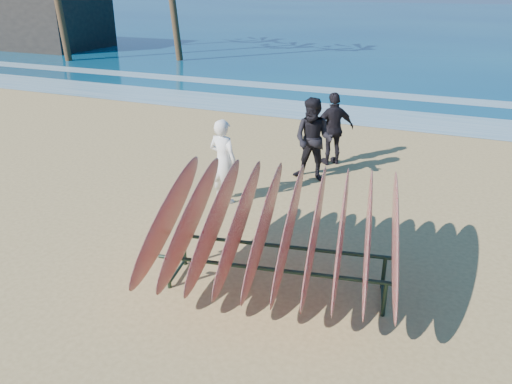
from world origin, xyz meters
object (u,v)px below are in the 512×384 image
at_px(person_dark_a, 313,140).
at_px(building, 29,14).
at_px(person_white, 223,161).
at_px(person_dark_b, 334,129).
at_px(surfboard_rack, 277,226).

distance_m(person_dark_a, building, 28.55).
relative_size(person_white, person_dark_b, 0.97).
height_order(person_white, building, building).
height_order(surfboard_rack, building, building).
relative_size(surfboard_rack, person_dark_b, 2.12).
xyz_separation_m(person_white, building, (-22.53, 17.57, 1.24)).
bearing_deg(person_white, person_dark_a, -113.80).
bearing_deg(surfboard_rack, person_white, 119.29).
distance_m(surfboard_rack, person_white, 3.19).
xyz_separation_m(surfboard_rack, person_dark_a, (-0.77, 4.27, -0.09)).
xyz_separation_m(surfboard_rack, person_white, (-2.02, 2.46, -0.15)).
distance_m(surfboard_rack, person_dark_a, 4.34).
bearing_deg(person_dark_a, surfboard_rack, -76.82).
relative_size(surfboard_rack, person_white, 2.18).
distance_m(person_dark_a, person_dark_b, 1.16).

